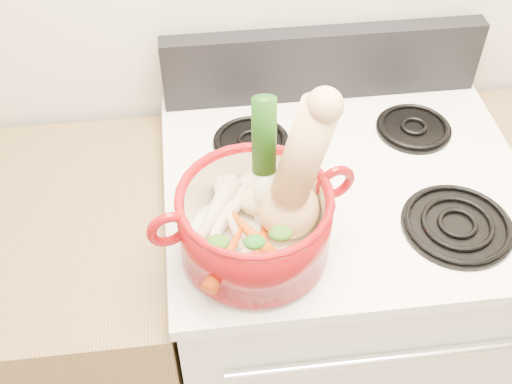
{
  "coord_description": "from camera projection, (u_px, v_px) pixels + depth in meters",
  "views": [
    {
      "loc": [
        -0.31,
        0.46,
        1.93
      ],
      "look_at": [
        -0.22,
        1.2,
        1.14
      ],
      "focal_mm": 45.0,
      "sensor_mm": 36.0,
      "label": 1
    }
  ],
  "objects": [
    {
      "name": "carrot_2",
      "position": [
        251.0,
        234.0,
        1.17
      ],
      "size": [
        0.11,
        0.16,
        0.05
      ],
      "primitive_type": "cone",
      "rotation": [
        1.66,
        0.0,
        0.54
      ],
      "color": "#C44B09",
      "rests_on": "dutch_oven"
    },
    {
      "name": "carrot_0",
      "position": [
        261.0,
        244.0,
        1.17
      ],
      "size": [
        0.07,
        0.15,
        0.04
      ],
      "primitive_type": "cone",
      "rotation": [
        1.66,
        0.0,
        -0.29
      ],
      "color": "#D9400A",
      "rests_on": "dutch_oven"
    },
    {
      "name": "carrot_1",
      "position": [
        226.0,
        258.0,
        1.14
      ],
      "size": [
        0.1,
        0.14,
        0.04
      ],
      "primitive_type": "cone",
      "rotation": [
        1.66,
        0.0,
        -0.52
      ],
      "color": "#B83C09",
      "rests_on": "dutch_oven"
    },
    {
      "name": "burner_back_right",
      "position": [
        414.0,
        127.0,
        1.49
      ],
      "size": [
        0.17,
        0.17,
        0.02
      ],
      "primitive_type": "cylinder",
      "color": "black",
      "rests_on": "cooktop"
    },
    {
      "name": "stove_body",
      "position": [
        328.0,
        307.0,
        1.73
      ],
      "size": [
        0.76,
        0.65,
        0.92
      ],
      "primitive_type": "cube",
      "color": "white",
      "rests_on": "floor"
    },
    {
      "name": "ginger",
      "position": [
        261.0,
        202.0,
        1.23
      ],
      "size": [
        0.11,
        0.1,
        0.05
      ],
      "primitive_type": "ellipsoid",
      "rotation": [
        0.0,
        0.0,
        -0.36
      ],
      "color": "tan",
      "rests_on": "dutch_oven"
    },
    {
      "name": "squash",
      "position": [
        297.0,
        173.0,
        1.12
      ],
      "size": [
        0.23,
        0.18,
        0.32
      ],
      "primitive_type": null,
      "rotation": [
        0.0,
        0.29,
        0.36
      ],
      "color": "tan",
      "rests_on": "dutch_oven"
    },
    {
      "name": "parsnip_3",
      "position": [
        211.0,
        217.0,
        1.19
      ],
      "size": [
        0.14,
        0.19,
        0.06
      ],
      "primitive_type": "cone",
      "rotation": [
        1.66,
        0.0,
        -0.54
      ],
      "color": "beige",
      "rests_on": "dutch_oven"
    },
    {
      "name": "cooktop",
      "position": [
        346.0,
        184.0,
        1.39
      ],
      "size": [
        0.78,
        0.67,
        0.03
      ],
      "primitive_type": "cube",
      "color": "white",
      "rests_on": "stove_body"
    },
    {
      "name": "pot_handle_right",
      "position": [
        335.0,
        182.0,
        1.18
      ],
      "size": [
        0.08,
        0.04,
        0.08
      ],
      "primitive_type": "torus",
      "rotation": [
        1.57,
        0.0,
        0.24
      ],
      "color": "maroon",
      "rests_on": "dutch_oven"
    },
    {
      "name": "pot_handle_left",
      "position": [
        168.0,
        229.0,
        1.1
      ],
      "size": [
        0.08,
        0.04,
        0.08
      ],
      "primitive_type": "torus",
      "rotation": [
        1.57,
        0.0,
        0.24
      ],
      "color": "maroon",
      "rests_on": "dutch_oven"
    },
    {
      "name": "dutch_oven",
      "position": [
        255.0,
        223.0,
        1.18
      ],
      "size": [
        0.34,
        0.34,
        0.14
      ],
      "primitive_type": "cylinder",
      "rotation": [
        0.0,
        0.0,
        0.24
      ],
      "color": "maroon",
      "rests_on": "burner_front_left"
    },
    {
      "name": "parsnip_0",
      "position": [
        224.0,
        219.0,
        1.21
      ],
      "size": [
        0.17,
        0.22,
        0.06
      ],
      "primitive_type": "cone",
      "rotation": [
        1.66,
        0.0,
        -0.61
      ],
      "color": "beige",
      "rests_on": "dutch_oven"
    },
    {
      "name": "control_backsplash",
      "position": [
        323.0,
        64.0,
        1.52
      ],
      "size": [
        0.76,
        0.05,
        0.18
      ],
      "primitive_type": "cube",
      "color": "black",
      "rests_on": "cooktop"
    },
    {
      "name": "burner_front_left",
      "position": [
        269.0,
        242.0,
        1.25
      ],
      "size": [
        0.22,
        0.22,
        0.02
      ],
      "primitive_type": "cylinder",
      "color": "black",
      "rests_on": "cooktop"
    },
    {
      "name": "parsnip_1",
      "position": [
        217.0,
        226.0,
        1.19
      ],
      "size": [
        0.11,
        0.2,
        0.06
      ],
      "primitive_type": "cone",
      "rotation": [
        1.66,
        0.0,
        -0.36
      ],
      "color": "beige",
      "rests_on": "dutch_oven"
    },
    {
      "name": "burner_front_right",
      "position": [
        457.0,
        224.0,
        1.28
      ],
      "size": [
        0.22,
        0.22,
        0.02
      ],
      "primitive_type": "cylinder",
      "color": "black",
      "rests_on": "cooktop"
    },
    {
      "name": "burner_back_left",
      "position": [
        251.0,
        140.0,
        1.45
      ],
      "size": [
        0.17,
        0.17,
        0.02
      ],
      "primitive_type": "cylinder",
      "color": "black",
      "rests_on": "cooktop"
    },
    {
      "name": "leek",
      "position": [
        264.0,
        162.0,
        1.14
      ],
      "size": [
        0.05,
        0.07,
        0.29
      ],
      "primitive_type": "cylinder",
      "rotation": [
        -0.1,
        0.0,
        -0.05
      ],
      "color": "white",
      "rests_on": "dutch_oven"
    },
    {
      "name": "oven_handle",
      "position": [
        375.0,
        360.0,
        1.27
      ],
      "size": [
        0.6,
        0.02,
        0.02
      ],
      "primitive_type": "cylinder",
      "rotation": [
        0.0,
        1.57,
        0.0
      ],
      "color": "silver",
      "rests_on": "stove_body"
    },
    {
      "name": "parsnip_2",
      "position": [
        227.0,
        204.0,
        1.21
      ],
      "size": [
        0.07,
        0.2,
        0.06
      ],
      "primitive_type": "cone",
      "rotation": [
        1.66,
        0.0,
        0.16
      ],
      "color": "beige",
      "rests_on": "dutch_oven"
    }
  ]
}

